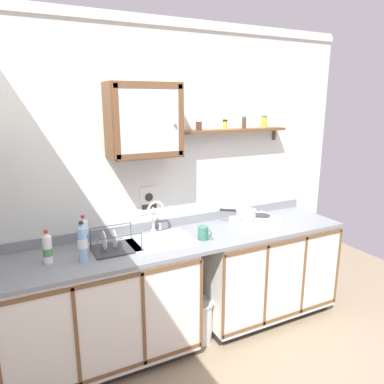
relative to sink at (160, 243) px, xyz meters
name	(u,v)px	position (x,y,z in m)	size (l,w,h in m)	color
floor	(203,355)	(0.22, -0.33, -0.89)	(5.89, 5.89, 0.00)	gray
back_wall	(170,180)	(0.22, 0.30, 0.44)	(3.49, 0.07, 2.63)	silver
lower_cabinet_run	(101,311)	(-0.51, -0.04, -0.44)	(1.41, 0.63, 0.88)	black
lower_cabinet_run_right	(263,270)	(1.01, -0.04, -0.44)	(1.28, 0.63, 0.88)	black
countertop	(187,239)	(0.22, -0.04, 0.01)	(2.85, 0.65, 0.03)	gray
backsplash	(172,222)	(0.22, 0.26, 0.06)	(2.85, 0.02, 0.08)	gray
sink	(160,243)	(0.00, 0.00, 0.00)	(0.51, 0.43, 0.41)	silver
hot_plate_stove	(255,221)	(0.91, -0.03, 0.06)	(0.37, 0.29, 0.07)	silver
saucepan	(246,213)	(0.82, 0.00, 0.13)	(0.28, 0.25, 0.08)	silver
bottle_opaque_white_0	(48,249)	(-0.84, -0.04, 0.13)	(0.06, 0.06, 0.24)	white
bottle_water_blue_1	(83,243)	(-0.62, -0.11, 0.16)	(0.07, 0.07, 0.29)	#8CB7E0
bottle_water_clear_2	(84,235)	(-0.58, 0.06, 0.15)	(0.07, 0.07, 0.28)	silver
dish_rack	(115,246)	(-0.37, -0.02, 0.05)	(0.34, 0.28, 0.16)	#333338
mug	(203,233)	(0.32, -0.13, 0.08)	(0.09, 0.12, 0.11)	#337259
wall_cabinet	(144,120)	(-0.06, 0.13, 0.96)	(0.56, 0.30, 0.56)	brown
spice_shelf	(234,129)	(0.81, 0.20, 0.86)	(1.06, 0.14, 0.23)	brown
warning_sign	(149,201)	(0.01, 0.27, 0.28)	(0.16, 0.01, 0.24)	silver
trash_bin	(199,320)	(0.29, -0.13, -0.70)	(0.25, 0.25, 0.37)	silver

